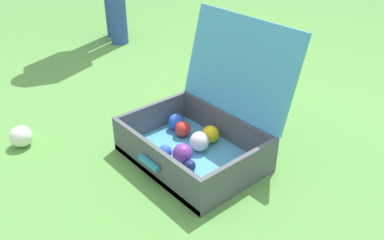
% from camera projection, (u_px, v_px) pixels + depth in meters
% --- Properties ---
extents(ground_plane, '(16.00, 16.00, 0.00)m').
position_uv_depth(ground_plane, '(195.00, 145.00, 1.69)').
color(ground_plane, '#569342').
extents(open_suitcase, '(0.54, 0.52, 0.53)m').
position_uv_depth(open_suitcase, '(202.00, 129.00, 1.58)').
color(open_suitcase, '#4799C6').
rests_on(open_suitcase, ground).
extents(stray_ball_on_grass, '(0.09, 0.09, 0.09)m').
position_uv_depth(stray_ball_on_grass, '(21.00, 136.00, 1.66)').
color(stray_ball_on_grass, white).
rests_on(stray_ball_on_grass, ground).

